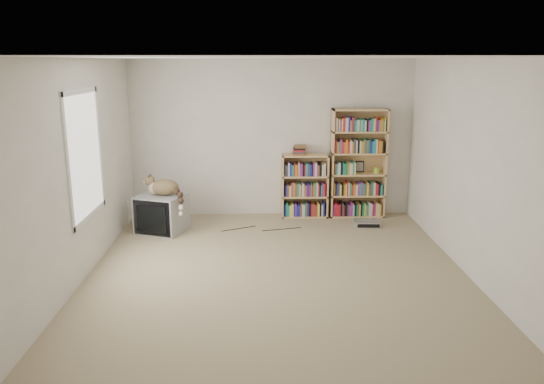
{
  "coord_description": "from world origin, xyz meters",
  "views": [
    {
      "loc": [
        -0.21,
        -5.95,
        2.47
      ],
      "look_at": [
        -0.04,
        1.0,
        0.74
      ],
      "focal_mm": 35.0,
      "sensor_mm": 36.0,
      "label": 1
    }
  ],
  "objects_px": {
    "cat": "(166,190)",
    "bookcase_tall": "(358,166)",
    "crt_tv": "(162,213)",
    "bookcase_short": "(305,188)",
    "dvd_player": "(366,223)"
  },
  "relations": [
    {
      "from": "cat",
      "to": "bookcase_tall",
      "type": "xyz_separation_m",
      "value": [
        2.93,
        0.81,
        0.18
      ]
    },
    {
      "from": "cat",
      "to": "bookcase_tall",
      "type": "height_order",
      "value": "bookcase_tall"
    },
    {
      "from": "crt_tv",
      "to": "bookcase_tall",
      "type": "xyz_separation_m",
      "value": [
        3.02,
        0.75,
        0.55
      ]
    },
    {
      "from": "bookcase_tall",
      "to": "dvd_player",
      "type": "height_order",
      "value": "bookcase_tall"
    },
    {
      "from": "cat",
      "to": "bookcase_tall",
      "type": "distance_m",
      "value": 3.05
    },
    {
      "from": "bookcase_short",
      "to": "crt_tv",
      "type": "bearing_deg",
      "value": -160.94
    },
    {
      "from": "crt_tv",
      "to": "bookcase_short",
      "type": "relative_size",
      "value": 0.79
    },
    {
      "from": "crt_tv",
      "to": "cat",
      "type": "distance_m",
      "value": 0.38
    },
    {
      "from": "bookcase_short",
      "to": "bookcase_tall",
      "type": "bearing_deg",
      "value": 0.05
    },
    {
      "from": "bookcase_short",
      "to": "dvd_player",
      "type": "bearing_deg",
      "value": -32.51
    },
    {
      "from": "crt_tv",
      "to": "bookcase_tall",
      "type": "height_order",
      "value": "bookcase_tall"
    },
    {
      "from": "dvd_player",
      "to": "bookcase_short",
      "type": "bearing_deg",
      "value": 150.3
    },
    {
      "from": "bookcase_tall",
      "to": "bookcase_short",
      "type": "height_order",
      "value": "bookcase_tall"
    },
    {
      "from": "crt_tv",
      "to": "cat",
      "type": "xyz_separation_m",
      "value": [
        0.09,
        -0.06,
        0.37
      ]
    },
    {
      "from": "dvd_player",
      "to": "crt_tv",
      "type": "bearing_deg",
      "value": -173.98
    }
  ]
}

